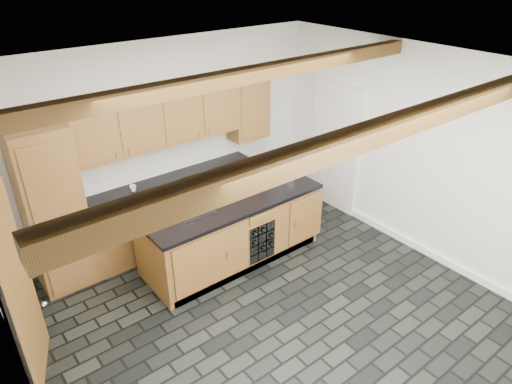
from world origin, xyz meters
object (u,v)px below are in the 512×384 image
(island, at_px, (232,228))
(fruit_bowl, at_px, (264,181))
(kitchen_scale, at_px, (209,198))
(paper_towel, at_px, (291,166))

(island, height_order, fruit_bowl, fruit_bowl)
(kitchen_scale, bearing_deg, island, -12.05)
(fruit_bowl, bearing_deg, paper_towel, 0.93)
(kitchen_scale, height_order, fruit_bowl, fruit_bowl)
(fruit_bowl, bearing_deg, island, -173.36)
(kitchen_scale, bearing_deg, paper_towel, 13.31)
(island, xyz_separation_m, kitchen_scale, (-0.26, 0.13, 0.49))
(island, relative_size, kitchen_scale, 11.77)
(kitchen_scale, bearing_deg, fruit_bowl, 11.40)
(island, height_order, kitchen_scale, kitchen_scale)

